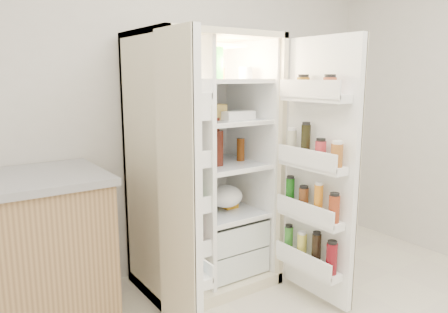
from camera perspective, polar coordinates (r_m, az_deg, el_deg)
wall_back at (r=3.28m, az=-7.29°, el=7.84°), size 4.00×0.02×2.70m
refrigerator at (r=3.10m, az=-2.95°, el=-3.62°), size 0.92×0.70×1.80m
freezer_door at (r=2.31m, az=-5.99°, el=-4.89°), size 0.15×0.40×1.72m
fridge_door at (r=2.84m, az=12.60°, el=-2.49°), size 0.17×0.58×1.72m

